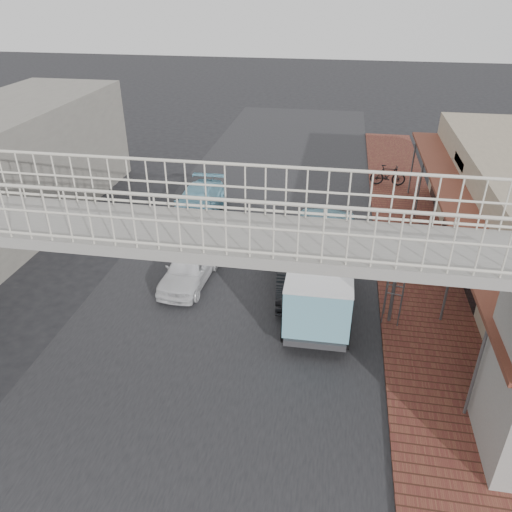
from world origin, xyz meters
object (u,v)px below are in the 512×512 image
(angkot_curb, at_px, (323,231))
(angkot_far, at_px, (198,204))
(white_hatchback, at_px, (189,267))
(angkot_van, at_px, (320,280))
(motorcycle_near, at_px, (401,265))
(motorcycle_far, at_px, (388,175))
(street_clock, at_px, (400,258))
(arrow_sign, at_px, (428,245))
(dark_sedan, at_px, (301,264))

(angkot_curb, relative_size, angkot_far, 1.07)
(white_hatchback, height_order, angkot_van, angkot_van)
(motorcycle_near, distance_m, motorcycle_far, 9.25)
(angkot_far, height_order, motorcycle_far, angkot_far)
(angkot_far, bearing_deg, street_clock, -39.33)
(motorcycle_far, bearing_deg, angkot_van, 166.00)
(street_clock, bearing_deg, motorcycle_far, 98.57)
(angkot_van, height_order, street_clock, street_clock)
(angkot_van, xyz_separation_m, arrow_sign, (3.09, 0.19, 1.45))
(dark_sedan, height_order, angkot_curb, dark_sedan)
(motorcycle_near, bearing_deg, angkot_curb, 61.18)
(angkot_van, xyz_separation_m, street_clock, (2.34, 0.04, 1.02))
(street_clock, bearing_deg, motorcycle_near, 91.59)
(motorcycle_far, bearing_deg, dark_sedan, 159.85)
(dark_sedan, distance_m, angkot_curb, 3.07)
(angkot_far, relative_size, street_clock, 1.70)
(dark_sedan, relative_size, street_clock, 1.77)
(angkot_van, bearing_deg, street_clock, 0.41)
(street_clock, xyz_separation_m, arrow_sign, (0.76, 0.16, 0.43))
(angkot_curb, distance_m, angkot_van, 4.93)
(angkot_far, bearing_deg, arrow_sign, -36.25)
(angkot_van, xyz_separation_m, motorcycle_far, (2.92, 12.24, -0.72))
(angkot_far, xyz_separation_m, motorcycle_far, (8.85, 5.42, -0.03))
(angkot_curb, relative_size, motorcycle_near, 3.25)
(angkot_curb, height_order, angkot_far, angkot_curb)
(arrow_sign, bearing_deg, motorcycle_far, 74.89)
(dark_sedan, bearing_deg, angkot_curb, 70.87)
(white_hatchback, bearing_deg, angkot_far, 105.97)
(white_hatchback, relative_size, arrow_sign, 1.07)
(angkot_curb, bearing_deg, street_clock, 120.27)
(dark_sedan, distance_m, motorcycle_far, 10.98)
(angkot_curb, xyz_separation_m, arrow_sign, (3.19, -4.69, 2.12))
(white_hatchback, relative_size, dark_sedan, 0.74)
(angkot_curb, xyz_separation_m, angkot_far, (-5.84, 1.94, -0.02))
(angkot_far, distance_m, motorcycle_far, 10.37)
(dark_sedan, relative_size, motorcycle_far, 2.68)
(angkot_van, bearing_deg, arrow_sign, 3.11)
(dark_sedan, xyz_separation_m, street_clock, (3.09, -1.86, 1.59))
(angkot_curb, xyz_separation_m, street_clock, (2.43, -4.85, 1.69))
(angkot_far, xyz_separation_m, angkot_van, (5.93, -6.82, 0.69))
(dark_sedan, bearing_deg, motorcycle_near, 10.38)
(angkot_van, bearing_deg, motorcycle_far, 76.12)
(white_hatchback, xyz_separation_m, arrow_sign, (7.82, -1.14, 2.21))
(motorcycle_far, height_order, arrow_sign, arrow_sign)
(street_clock, bearing_deg, white_hatchback, -179.14)
(white_hatchback, height_order, angkot_far, angkot_far)
(dark_sedan, bearing_deg, angkot_van, -74.75)
(white_hatchback, distance_m, motorcycle_far, 13.31)
(arrow_sign, bearing_deg, motorcycle_near, 79.21)
(angkot_far, distance_m, street_clock, 10.83)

